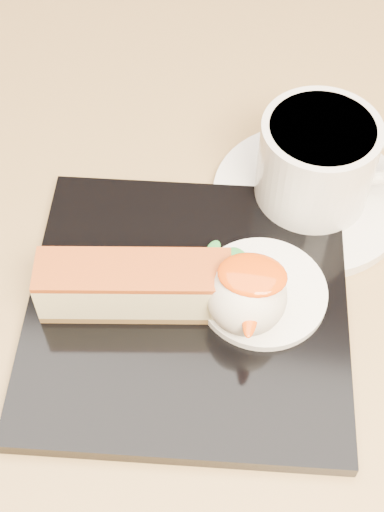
% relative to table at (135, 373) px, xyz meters
% --- Properties ---
extents(table, '(0.80, 0.80, 0.72)m').
position_rel_table_xyz_m(table, '(0.00, 0.00, 0.00)').
color(table, black).
rests_on(table, ground).
extents(dessert_plate, '(0.24, 0.24, 0.01)m').
position_rel_table_xyz_m(dessert_plate, '(0.05, -0.02, 0.16)').
color(dessert_plate, black).
rests_on(dessert_plate, table).
extents(cheesecake, '(0.13, 0.05, 0.04)m').
position_rel_table_xyz_m(cheesecake, '(0.02, -0.03, 0.19)').
color(cheesecake, brown).
rests_on(cheesecake, dessert_plate).
extents(cream_smear, '(0.09, 0.09, 0.01)m').
position_rel_table_xyz_m(cream_smear, '(0.10, -0.01, 0.17)').
color(cream_smear, white).
rests_on(cream_smear, dessert_plate).
extents(ice_cream_scoop, '(0.05, 0.05, 0.05)m').
position_rel_table_xyz_m(ice_cream_scoop, '(0.09, -0.03, 0.19)').
color(ice_cream_scoop, white).
rests_on(ice_cream_scoop, cream_smear).
extents(mango_sauce, '(0.04, 0.03, 0.01)m').
position_rel_table_xyz_m(mango_sauce, '(0.09, -0.02, 0.22)').
color(mango_sauce, '#F14C07').
rests_on(mango_sauce, ice_cream_scoop).
extents(mint_sprig, '(0.03, 0.02, 0.00)m').
position_rel_table_xyz_m(mint_sprig, '(0.07, 0.02, 0.17)').
color(mint_sprig, green).
rests_on(mint_sprig, cream_smear).
extents(saucer, '(0.15, 0.15, 0.01)m').
position_rel_table_xyz_m(saucer, '(0.13, 0.09, 0.16)').
color(saucer, white).
rests_on(saucer, table).
extents(coffee_cup, '(0.11, 0.09, 0.07)m').
position_rel_table_xyz_m(coffee_cup, '(0.13, 0.09, 0.20)').
color(coffee_cup, white).
rests_on(coffee_cup, saucer).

